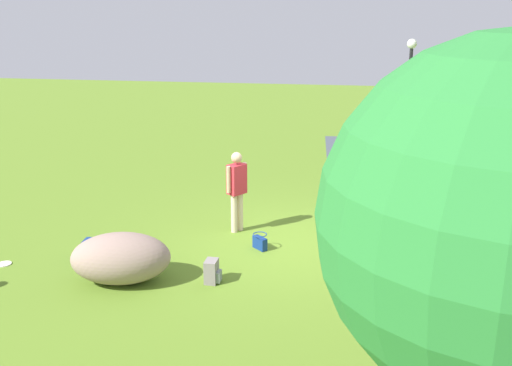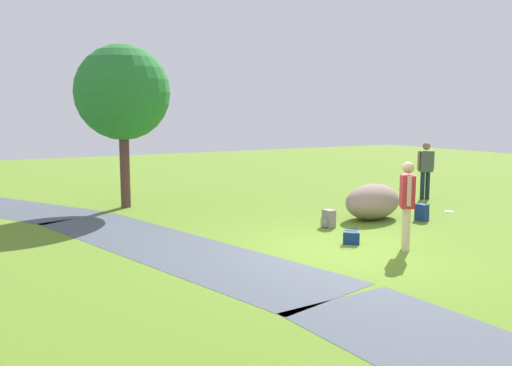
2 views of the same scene
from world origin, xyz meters
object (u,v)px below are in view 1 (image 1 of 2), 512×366
at_px(lamp_post, 409,87).
at_px(woman_with_handbag, 237,186).
at_px(young_tree_near_path, 507,226).
at_px(lawn_boulder, 121,258).
at_px(handbag_on_grass, 260,242).
at_px(frisbee_on_grass, 4,264).
at_px(backpack_by_boulder, 89,250).
at_px(spare_backpack_on_lawn, 212,272).

height_order(lamp_post, woman_with_handbag, lamp_post).
bearing_deg(lamp_post, young_tree_near_path, -2.70).
xyz_separation_m(lawn_boulder, handbag_on_grass, (-1.73, 2.09, -0.29)).
bearing_deg(frisbee_on_grass, backpack_by_boulder, 106.28).
xyz_separation_m(young_tree_near_path, lamp_post, (-13.74, 0.65, -0.89)).
xyz_separation_m(lamp_post, handbag_on_grass, (7.38, -3.27, -2.06)).
distance_m(lamp_post, backpack_by_boulder, 10.66).
bearing_deg(frisbee_on_grass, young_tree_near_path, 55.08).
relative_size(backpack_by_boulder, spare_backpack_on_lawn, 1.00).
height_order(lawn_boulder, woman_with_handbag, woman_with_handbag).
height_order(lamp_post, backpack_by_boulder, lamp_post).
distance_m(handbag_on_grass, spare_backpack_on_lawn, 1.62).
xyz_separation_m(young_tree_near_path, lawn_boulder, (-4.64, -4.72, -2.66)).
bearing_deg(young_tree_near_path, handbag_on_grass, -157.59).
xyz_separation_m(lawn_boulder, spare_backpack_on_lawn, (-0.22, 1.51, -0.24)).
height_order(handbag_on_grass, spare_backpack_on_lawn, spare_backpack_on_lawn).
bearing_deg(backpack_by_boulder, woman_with_handbag, 127.60).
relative_size(lamp_post, spare_backpack_on_lawn, 8.92).
relative_size(handbag_on_grass, frisbee_on_grass, 1.57).
xyz_separation_m(young_tree_near_path, backpack_by_boulder, (-5.37, -5.63, -2.89)).
xyz_separation_m(young_tree_near_path, frisbee_on_grass, (-4.95, -7.09, -3.08)).
height_order(young_tree_near_path, woman_with_handbag, young_tree_near_path).
bearing_deg(lamp_post, lawn_boulder, -30.53).
height_order(lawn_boulder, handbag_on_grass, lawn_boulder).
bearing_deg(lamp_post, backpack_by_boulder, -36.88).
height_order(lawn_boulder, frisbee_on_grass, lawn_boulder).
bearing_deg(frisbee_on_grass, lawn_boulder, 82.64).
height_order(lamp_post, lawn_boulder, lamp_post).
relative_size(lamp_post, backpack_by_boulder, 8.92).
height_order(woman_with_handbag, frisbee_on_grass, woman_with_handbag).
bearing_deg(young_tree_near_path, frisbee_on_grass, -124.92).
height_order(young_tree_near_path, spare_backpack_on_lawn, young_tree_near_path).
relative_size(lawn_boulder, frisbee_on_grass, 7.52).
bearing_deg(handbag_on_grass, lawn_boulder, -50.46).
xyz_separation_m(lawn_boulder, backpack_by_boulder, (-0.73, -0.91, -0.24)).
distance_m(woman_with_handbag, backpack_by_boulder, 3.13).
relative_size(young_tree_near_path, lamp_post, 1.23).
bearing_deg(spare_backpack_on_lawn, lawn_boulder, -81.62).
bearing_deg(handbag_on_grass, woman_with_handbag, -144.49).
distance_m(young_tree_near_path, woman_with_handbag, 8.19).
relative_size(lawn_boulder, spare_backpack_on_lawn, 4.60).
bearing_deg(spare_backpack_on_lawn, handbag_on_grass, 158.78).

